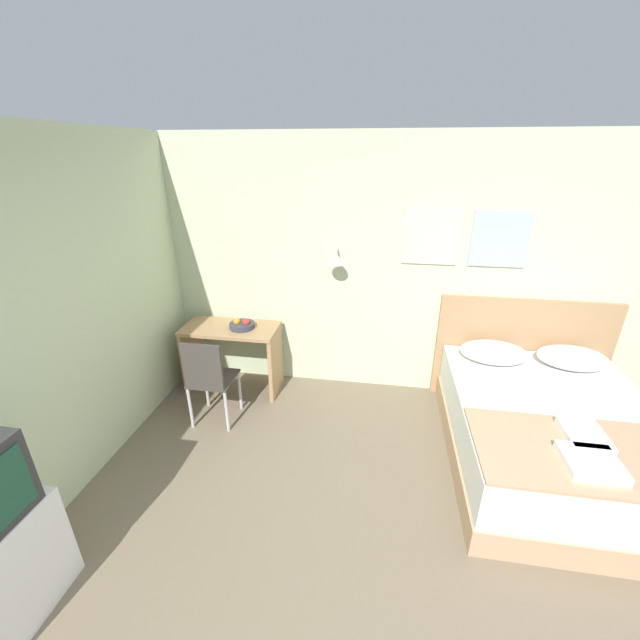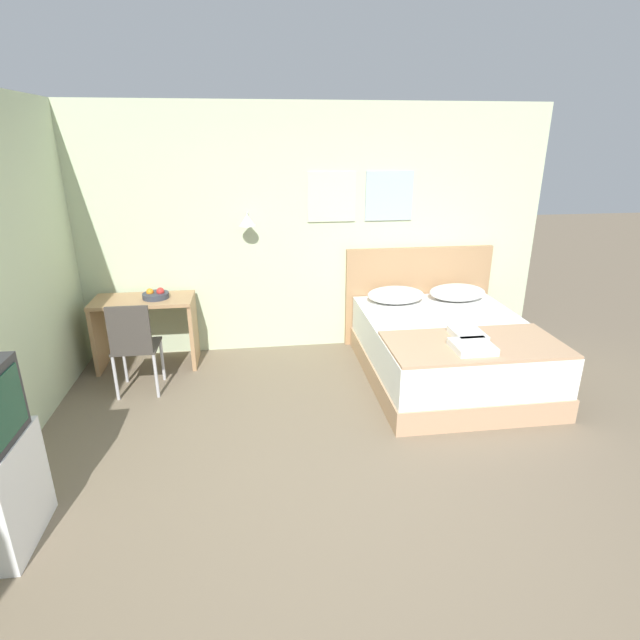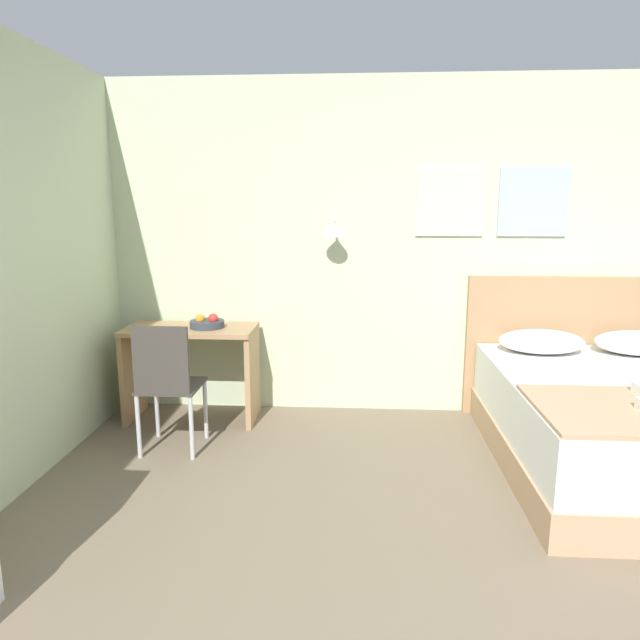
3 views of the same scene
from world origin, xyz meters
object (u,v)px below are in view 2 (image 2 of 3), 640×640
Objects in this scene: throw_blanket at (475,344)px; desk at (145,321)px; pillow_left at (396,295)px; fruit_bowl at (156,295)px; bed at (447,351)px; folded_towel_mid_bed at (472,347)px; pillow_right at (457,292)px; desk_chair at (134,342)px; headboard at (417,295)px; folded_towel_near_foot at (468,334)px.

throw_blanket is 3.29m from desk.
pillow_left is 2.36× the size of fruit_bowl.
folded_towel_mid_bed is at bearing -97.02° from bed.
desk_chair is (-3.35, -0.64, -0.14)m from pillow_right.
desk is (-3.02, 1.28, -0.10)m from throw_blanket.
pillow_left reaches higher than throw_blanket.
headboard is at bearing 90.00° from throw_blanket.
folded_towel_mid_bed is at bearing -25.83° from desk.
fruit_bowl is at bearing 166.03° from bed.
pillow_left is at bearing 105.51° from throw_blanket.
bed is at bearing 90.00° from throw_blanket.
pillow_right reaches higher than desk.
headboard is 1.11× the size of throw_blanket.
folded_towel_near_foot is (-0.01, 0.14, 0.04)m from throw_blanket.
desk is (-3.02, -0.29, -0.06)m from headboard.
pillow_right reaches higher than bed.
fruit_bowl is at bearing 156.03° from throw_blanket.
folded_towel_near_foot is at bearing -91.52° from bed.
throw_blanket is (0.00, -0.57, 0.31)m from bed.
folded_towel_near_foot is at bearing -107.80° from pillow_right.
folded_towel_near_foot is 1.26× the size of fruit_bowl.
bed is at bearing -63.43° from pillow_left.
pillow_right is (0.70, 0.00, 0.00)m from pillow_left.
desk is at bearing 179.67° from pillow_left.
bed is at bearing 82.98° from folded_towel_mid_bed.
headboard is 1.44m from folded_towel_near_foot.
pillow_right is at bearing 10.75° from desk_chair.
pillow_left is at bearing 116.57° from bed.
pillow_right is at bearing 63.43° from bed.
pillow_right is 0.41× the size of throw_blanket.
bed is 1.15× the size of headboard.
folded_towel_mid_bed is 1.25× the size of fruit_bowl.
fruit_bowl reaches higher than folded_towel_near_foot.
throw_blanket is 0.14m from folded_towel_near_foot.
fruit_bowl is at bearing 153.12° from folded_towel_mid_bed.
pillow_left is at bearing 13.51° from desk_chair.
folded_towel_near_foot is at bearing -90.46° from headboard.
pillow_right reaches higher than folded_towel_near_foot.
headboard reaches higher than folded_towel_mid_bed.
pillow_right is at bearing 0.00° from pillow_left.
throw_blanket is at bearing 57.67° from folded_towel_mid_bed.
bed is 5.88× the size of folded_towel_mid_bed.
throw_blanket is at bearing -90.00° from bed.
folded_towel_mid_bed is at bearing -107.33° from pillow_right.
desk is 3.80× the size of fruit_bowl.
fruit_bowl is at bearing -174.31° from headboard.
throw_blanket is at bearing -23.97° from fruit_bowl.
desk is 0.31m from fruit_bowl.
pillow_right is (0.35, 0.70, 0.38)m from bed.
throw_blanket is 5.80× the size of fruit_bowl.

